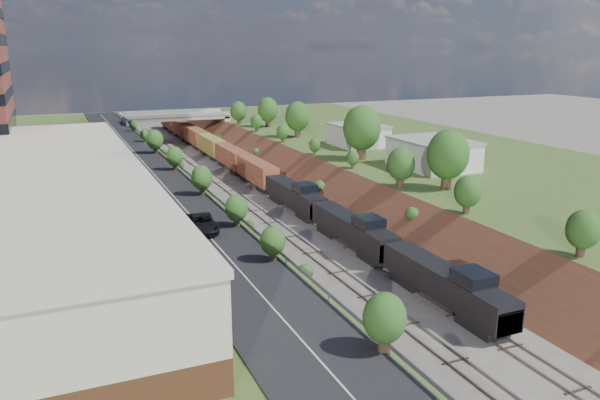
{
  "coord_description": "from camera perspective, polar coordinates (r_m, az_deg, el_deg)",
  "views": [
    {
      "loc": [
        -28.36,
        -18.7,
        22.43
      ],
      "look_at": [
        -3.61,
        38.82,
        6.0
      ],
      "focal_mm": 35.0,
      "sensor_mm": 36.0,
      "label": 1
    }
  ],
  "objects": [
    {
      "name": "road",
      "position": [
        81.62,
        -13.68,
        1.98
      ],
      "size": [
        8.0,
        180.0,
        0.1
      ],
      "primitive_type": "cube",
      "color": "black",
      "rests_on": "platform_left"
    },
    {
      "name": "rail_right_track",
      "position": [
        87.47,
        -1.75,
        -0.1
      ],
      "size": [
        1.58,
        180.0,
        0.18
      ],
      "primitive_type": "cube",
      "color": "gray",
      "rests_on": "ground"
    },
    {
      "name": "rail_left_track",
      "position": [
        85.77,
        -4.98,
        -0.45
      ],
      "size": [
        1.58,
        180.0,
        0.18
      ],
      "primitive_type": "cube",
      "color": "gray",
      "rests_on": "ground"
    },
    {
      "name": "white_building_near",
      "position": [
        89.03,
        12.82,
        4.36
      ],
      "size": [
        9.0,
        12.0,
        4.0
      ],
      "primitive_type": "cube",
      "color": "silver",
      "rests_on": "platform_right"
    },
    {
      "name": "tree_right_large",
      "position": [
        75.32,
        14.23,
        4.28
      ],
      "size": [
        5.25,
        5.25,
        7.61
      ],
      "color": "#473323",
      "rests_on": "platform_right"
    },
    {
      "name": "overpass",
      "position": [
        144.6,
        -11.9,
        7.43
      ],
      "size": [
        24.5,
        8.3,
        7.4
      ],
      "color": "gray",
      "rests_on": "ground"
    },
    {
      "name": "suv",
      "position": [
        57.33,
        -9.58,
        -2.26
      ],
      "size": [
        3.08,
        5.98,
        1.61
      ],
      "primitive_type": "imported",
      "rotation": [
        0.0,
        0.0,
        -0.07
      ],
      "color": "black",
      "rests_on": "road"
    },
    {
      "name": "freight_train",
      "position": [
        110.24,
        -6.59,
        4.14
      ],
      "size": [
        2.72,
        139.62,
        4.55
      ],
      "color": "black",
      "rests_on": "ground"
    },
    {
      "name": "platform_right",
      "position": [
        101.77,
        14.39,
        2.94
      ],
      "size": [
        44.0,
        180.0,
        5.0
      ],
      "primitive_type": "cube",
      "color": "#425F27",
      "rests_on": "ground"
    },
    {
      "name": "tree_left_crest",
      "position": [
        44.82,
        -0.11,
        -5.38
      ],
      "size": [
        2.45,
        2.45,
        3.55
      ],
      "color": "#473323",
      "rests_on": "platform_left"
    },
    {
      "name": "white_building_far",
      "position": [
        107.13,
        5.68,
        6.24
      ],
      "size": [
        8.0,
        10.0,
        3.6
      ],
      "primitive_type": "cube",
      "color": "silver",
      "rests_on": "platform_right"
    },
    {
      "name": "platform_left",
      "position": [
        81.32,
        -25.79,
        -0.98
      ],
      "size": [
        44.0,
        180.0,
        5.0
      ],
      "primitive_type": "cube",
      "color": "#425F27",
      "rests_on": "ground"
    },
    {
      "name": "commercial_building",
      "position": [
        58.39,
        -22.22,
        -0.21
      ],
      "size": [
        14.3,
        62.3,
        7.0
      ],
      "color": "brown",
      "rests_on": "platform_left"
    },
    {
      "name": "embankment_left",
      "position": [
        83.66,
        -10.44,
        -1.1
      ],
      "size": [
        10.0,
        180.0,
        10.0
      ],
      "primitive_type": "cube",
      "rotation": [
        0.0,
        0.79,
        0.0
      ],
      "color": "brown",
      "rests_on": "ground"
    },
    {
      "name": "embankment_right",
      "position": [
        90.81,
        3.19,
        0.38
      ],
      "size": [
        10.0,
        180.0,
        10.0
      ],
      "primitive_type": "cube",
      "rotation": [
        0.0,
        0.79,
        0.0
      ],
      "color": "brown",
      "rests_on": "ground"
    },
    {
      "name": "guardrail",
      "position": [
        82.07,
        -10.86,
        2.57
      ],
      "size": [
        0.1,
        171.0,
        0.7
      ],
      "color": "#99999E",
      "rests_on": "platform_left"
    }
  ]
}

